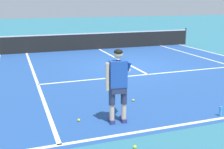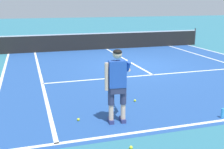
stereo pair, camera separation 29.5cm
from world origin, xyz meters
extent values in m
plane|color=teal|center=(0.00, 0.00, 0.00)|extent=(80.00, 80.00, 0.00)
cube|color=#234C93|center=(0.00, -0.54, 0.00)|extent=(10.98, 11.20, 0.00)
cube|color=white|center=(0.00, -1.54, 0.00)|extent=(8.23, 0.10, 0.01)
cube|color=white|center=(0.00, 1.66, 0.00)|extent=(0.10, 6.40, 0.01)
cube|color=white|center=(-4.12, -0.54, 0.00)|extent=(0.10, 10.80, 0.01)
cube|color=white|center=(4.12, -0.54, 0.00)|extent=(0.10, 10.80, 0.01)
cylinder|color=#333338|center=(5.94, 4.86, 0.54)|extent=(0.08, 0.08, 1.07)
cube|color=black|center=(0.00, 4.86, 0.46)|extent=(11.84, 0.02, 0.91)
cube|color=white|center=(0.00, 4.86, 0.94)|extent=(11.84, 0.03, 0.06)
cube|color=navy|center=(-2.80, -5.28, 0.04)|extent=(0.14, 0.29, 0.09)
cube|color=navy|center=(-2.52, -5.30, 0.04)|extent=(0.14, 0.29, 0.09)
cylinder|color=beige|center=(-2.81, -5.32, 0.27)|extent=(0.11, 0.11, 0.36)
cylinder|color=#2D3351|center=(-2.81, -5.32, 0.66)|extent=(0.14, 0.14, 0.41)
cylinder|color=beige|center=(-2.53, -5.34, 0.27)|extent=(0.11, 0.11, 0.36)
cylinder|color=#2D3351|center=(-2.53, -5.34, 0.66)|extent=(0.14, 0.14, 0.41)
cube|color=#2D3351|center=(-2.67, -5.33, 0.82)|extent=(0.36, 0.23, 0.20)
cube|color=#234CAD|center=(-2.67, -5.33, 1.16)|extent=(0.40, 0.26, 0.60)
cylinder|color=beige|center=(-2.91, -5.30, 1.11)|extent=(0.09, 0.09, 0.62)
cylinder|color=#234CAD|center=(-2.39, -5.27, 1.31)|extent=(0.12, 0.27, 0.29)
cylinder|color=beige|center=(-2.33, -5.06, 1.17)|extent=(0.11, 0.30, 0.14)
sphere|color=beige|center=(-2.67, -5.32, 1.60)|extent=(0.21, 0.21, 0.21)
ellipsoid|color=black|center=(-2.67, -5.34, 1.66)|extent=(0.22, 0.22, 0.12)
cylinder|color=#232326|center=(-2.29, -4.85, 1.14)|extent=(0.05, 0.20, 0.03)
cylinder|color=red|center=(-2.28, -4.70, 1.14)|extent=(0.03, 0.10, 0.02)
torus|color=red|center=(-2.26, -4.51, 1.14)|extent=(0.06, 0.30, 0.30)
cylinder|color=silver|center=(-2.26, -4.51, 1.14)|extent=(0.03, 0.25, 0.25)
sphere|color=#CCE02D|center=(-2.79, -6.56, 0.03)|extent=(0.07, 0.07, 0.07)
sphere|color=#CCE02D|center=(-1.75, -4.13, 0.03)|extent=(0.07, 0.07, 0.07)
sphere|color=#CCE02D|center=(-3.50, -4.97, 0.03)|extent=(0.07, 0.07, 0.07)
cylinder|color=#3393D6|center=(-0.18, -5.82, 0.12)|extent=(0.07, 0.07, 0.25)
camera|label=1|loc=(-4.83, -10.98, 2.70)|focal=45.33mm
camera|label=2|loc=(-4.55, -11.08, 2.70)|focal=45.33mm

